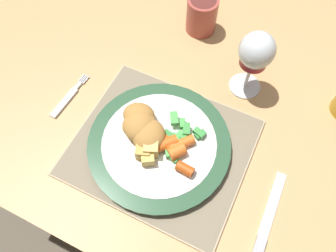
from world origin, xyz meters
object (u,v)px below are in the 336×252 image
fork (67,99)px  dinner_plate (159,144)px  dining_table (209,93)px  table_knife (264,232)px  wine_glass (256,54)px  drinking_cup (202,14)px

fork → dinner_plate: bearing=-3.9°
dining_table → table_knife: 0.37m
fork → wine_glass: wine_glass is taller
fork → table_knife: size_ratio=0.61×
wine_glass → table_knife: bearing=-64.3°
dinner_plate → table_knife: bearing=-15.5°
dinner_plate → table_knife: (0.23, -0.06, -0.01)m
dining_table → wine_glass: 0.21m
dining_table → fork: 0.34m
fork → table_knife: (0.46, -0.08, 0.00)m
fork → dining_table: bearing=39.6°
dinner_plate → fork: (-0.23, 0.02, -0.01)m
fork → wine_glass: (0.33, 0.20, 0.10)m
dinner_plate → wine_glass: wine_glass is taller
table_knife → drinking_cup: drinking_cup is taller
wine_glass → drinking_cup: wine_glass is taller
fork → table_knife: table_knife is taller
dinner_plate → drinking_cup: size_ratio=3.21×
dinner_plate → drinking_cup: drinking_cup is taller
table_knife → wine_glass: size_ratio=1.29×
dinner_plate → fork: size_ratio=2.26×
wine_glass → dinner_plate: bearing=-115.5°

